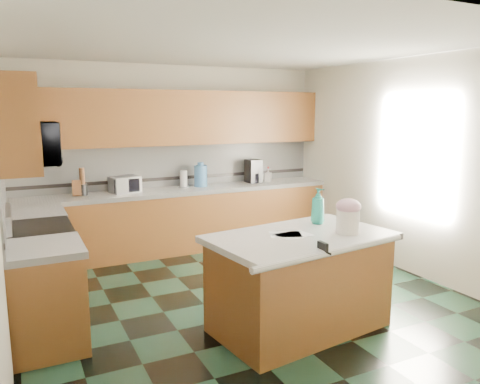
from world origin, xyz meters
TOP-DOWN VIEW (x-y plane):
  - floor at (0.00, 0.00)m, footprint 4.60×4.60m
  - ceiling at (0.00, 0.00)m, footprint 4.60×4.60m
  - wall_back at (0.00, 2.32)m, footprint 4.60×0.04m
  - wall_front at (0.00, -2.32)m, footprint 4.60×0.04m
  - wall_right at (2.32, 0.00)m, footprint 0.04×4.60m
  - back_base_cab at (0.00, 2.00)m, footprint 4.60×0.60m
  - back_countertop at (0.00, 2.00)m, footprint 4.60×0.64m
  - back_upper_cab at (0.00, 2.13)m, footprint 4.60×0.33m
  - back_backsplash at (0.00, 2.29)m, footprint 4.60×0.02m
  - back_accent_band at (0.00, 2.28)m, footprint 4.60×0.01m
  - left_base_cab_rear at (-2.00, 1.29)m, footprint 0.60×0.82m
  - left_counter_rear at (-2.00, 1.29)m, footprint 0.64×0.82m
  - left_base_cab_front at (-2.00, -0.24)m, footprint 0.60×0.72m
  - left_counter_front at (-2.00, -0.24)m, footprint 0.64×0.72m
  - left_backsplash at (-2.29, 0.55)m, footprint 0.02×2.30m
  - left_accent_band at (-2.28, 0.55)m, footprint 0.01×2.30m
  - left_upper_cab_rear at (-2.13, 1.42)m, footprint 0.33×1.09m
  - left_upper_cab_front at (-2.13, -0.24)m, footprint 0.33×0.72m
  - range_body at (-2.00, 0.50)m, footprint 0.60×0.76m
  - range_oven_door at (-1.71, 0.50)m, footprint 0.02×0.68m
  - range_cooktop at (-2.00, 0.50)m, footprint 0.62×0.78m
  - range_handle at (-1.68, 0.50)m, footprint 0.02×0.66m
  - range_backguard at (-2.26, 0.50)m, footprint 0.06×0.76m
  - microwave at (-2.00, 0.50)m, footprint 0.50×0.73m
  - island_base at (0.16, -0.90)m, footprint 1.67×1.09m
  - island_top at (0.16, -0.90)m, footprint 1.78×1.21m
  - island_bullnose at (0.16, -1.40)m, footprint 1.66×0.28m
  - treat_jar at (0.58, -1.06)m, footprint 0.24×0.24m
  - treat_jar_lid at (0.58, -1.06)m, footprint 0.23×0.23m
  - treat_jar_knob at (0.58, -1.06)m, footprint 0.08×0.03m
  - treat_jar_knob_end_l at (0.54, -1.06)m, footprint 0.04×0.04m
  - treat_jar_knob_end_r at (0.61, -1.06)m, footprint 0.04×0.04m
  - soap_bottle_island at (0.55, -0.62)m, footprint 0.17×0.18m
  - paper_sheet_a at (0.09, -0.90)m, footprint 0.33×0.26m
  - paper_sheet_b at (0.03, -0.85)m, footprint 0.35×0.31m
  - clamp_body at (0.06, -1.38)m, footprint 0.03×0.11m
  - clamp_handle at (0.06, -1.45)m, footprint 0.02×0.08m
  - knife_block at (-1.44, 2.05)m, footprint 0.13×0.17m
  - utensil_crock at (-1.36, 2.08)m, footprint 0.12×0.12m
  - utensil_bundle at (-1.36, 2.08)m, footprint 0.07×0.07m
  - toaster_oven at (-0.80, 2.05)m, footprint 0.44×0.35m
  - toaster_oven_door at (-0.80, 1.93)m, footprint 0.34×0.01m
  - paper_towel at (0.07, 2.10)m, footprint 0.11×0.11m
  - paper_towel_base at (0.07, 2.10)m, footprint 0.17×0.17m
  - water_jug at (0.33, 2.06)m, footprint 0.19×0.19m
  - water_jug_neck at (0.33, 2.06)m, footprint 0.09×0.09m
  - coffee_maker at (1.23, 2.08)m, footprint 0.22×0.24m
  - coffee_carafe at (1.23, 2.03)m, footprint 0.15×0.15m
  - soap_bottle_back at (1.48, 2.05)m, footprint 0.13×0.13m
  - soap_back_cap at (1.48, 2.05)m, footprint 0.02×0.02m
  - window_light_proxy at (2.29, -0.20)m, footprint 0.02×1.40m

SIDE VIEW (x-z plane):
  - floor at x=0.00m, z-range 0.00..0.00m
  - range_oven_door at x=-1.71m, z-range 0.12..0.68m
  - back_base_cab at x=0.00m, z-range 0.00..0.86m
  - left_base_cab_rear at x=-2.00m, z-range 0.00..0.86m
  - left_base_cab_front at x=-2.00m, z-range 0.00..0.86m
  - island_base at x=0.16m, z-range 0.00..0.86m
  - range_body at x=-2.00m, z-range 0.00..0.88m
  - range_handle at x=-1.68m, z-range 0.77..0.79m
  - back_countertop at x=0.00m, z-range 0.86..0.92m
  - left_counter_rear at x=-2.00m, z-range 0.86..0.92m
  - left_counter_front at x=-2.00m, z-range 0.86..0.92m
  - island_top at x=0.16m, z-range 0.86..0.92m
  - island_bullnose at x=0.16m, z-range 0.86..0.92m
  - range_cooktop at x=-2.00m, z-range 0.88..0.92m
  - clamp_handle at x=0.06m, z-range 0.90..0.92m
  - paper_sheet_a at x=0.09m, z-range 0.92..0.92m
  - paper_sheet_b at x=0.03m, z-range 0.92..0.92m
  - paper_towel_base at x=0.07m, z-range 0.92..0.93m
  - clamp_body at x=0.06m, z-range 0.88..0.98m
  - coffee_carafe at x=1.23m, z-range 0.92..1.07m
  - utensil_crock at x=-1.36m, z-range 0.92..1.07m
  - range_backguard at x=-2.26m, z-range 0.93..1.11m
  - knife_block at x=-1.44m, z-range 0.91..1.14m
  - soap_bottle_back at x=1.48m, z-range 0.92..1.13m
  - treat_jar at x=0.58m, z-range 0.92..1.14m
  - toaster_oven at x=-0.80m, z-range 0.92..1.14m
  - toaster_oven_door at x=-0.80m, z-range 0.94..1.12m
  - back_accent_band at x=0.00m, z-range 1.02..1.06m
  - left_accent_band at x=-2.28m, z-range 1.02..1.06m
  - paper_towel at x=0.07m, z-range 0.92..1.17m
  - water_jug at x=0.33m, z-range 0.92..1.24m
  - soap_bottle_island at x=0.55m, z-range 0.92..1.28m
  - coffee_maker at x=1.23m, z-range 0.92..1.28m
  - soap_back_cap at x=1.48m, z-range 1.13..1.16m
  - treat_jar_lid at x=0.58m, z-range 1.10..1.25m
  - utensil_bundle at x=-1.36m, z-range 1.07..1.29m
  - treat_jar_knob at x=0.58m, z-range 1.21..1.24m
  - treat_jar_knob_end_l at x=0.54m, z-range 1.20..1.24m
  - treat_jar_knob_end_r at x=0.61m, z-range 1.20..1.24m
  - back_backsplash at x=0.00m, z-range 0.92..1.55m
  - left_backsplash at x=-2.29m, z-range 0.92..1.55m
  - water_jug_neck at x=0.33m, z-range 1.24..1.28m
  - wall_back at x=0.00m, z-range 0.00..2.70m
  - wall_front at x=0.00m, z-range 0.00..2.70m
  - wall_right at x=2.32m, z-range 0.00..2.70m
  - window_light_proxy at x=2.29m, z-range 0.95..2.05m
  - microwave at x=-2.00m, z-range 1.53..1.94m
  - back_upper_cab at x=0.00m, z-range 1.55..2.33m
  - left_upper_cab_rear at x=-2.13m, z-range 1.55..2.33m
  - left_upper_cab_front at x=-2.13m, z-range 1.55..2.33m
  - ceiling at x=0.00m, z-range 2.70..2.70m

